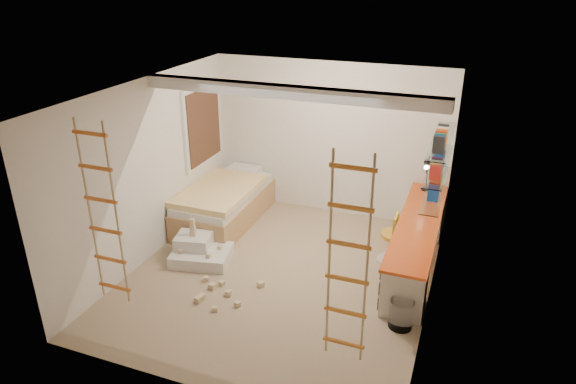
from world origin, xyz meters
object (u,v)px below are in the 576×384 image
at_px(play_platform, 200,251).
at_px(desk, 416,243).
at_px(bed, 225,203).
at_px(swivel_chair, 394,245).

bearing_deg(play_platform, desk, 16.77).
xyz_separation_m(bed, swivel_chair, (2.88, -0.31, -0.05)).
xyz_separation_m(desk, bed, (-3.20, 0.36, -0.07)).
relative_size(desk, bed, 1.40).
bearing_deg(swivel_chair, desk, -8.97).
distance_m(desk, play_platform, 3.12).
bearing_deg(swivel_chair, play_platform, -160.40).
xyz_separation_m(bed, play_platform, (0.22, -1.26, -0.19)).
bearing_deg(desk, swivel_chair, 171.03).
xyz_separation_m(desk, play_platform, (-2.97, -0.90, -0.26)).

